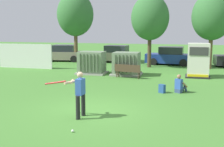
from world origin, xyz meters
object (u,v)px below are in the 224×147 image
parked_car_left_of_center (115,54)px  parked_car_right_of_center (170,56)px  transformer_west (92,63)px  park_bench (128,70)px  backpack (162,89)px  parked_car_leftmost (63,54)px  seated_spectator (180,85)px  transformer_mid_west (126,64)px  batter (79,92)px  sports_ball (73,131)px  generator_enclosure (198,61)px

parked_car_left_of_center → parked_car_right_of_center: bearing=-7.4°
transformer_west → park_bench: bearing=-22.1°
backpack → parked_car_leftmost: 16.03m
seated_spectator → parked_car_right_of_center: (-1.21, 11.36, 0.38)m
transformer_mid_west → parked_car_right_of_center: size_ratio=0.49×
transformer_west → park_bench: (2.90, -1.18, -0.25)m
transformer_mid_west → batter: bearing=-88.4°
transformer_mid_west → seated_spectator: size_ratio=2.18×
transformer_west → sports_ball: size_ratio=23.33×
transformer_mid_west → generator_enclosure: size_ratio=0.91×
backpack → parked_car_left_of_center: size_ratio=0.10×
park_bench → batter: batter is taller
seated_spectator → parked_car_left_of_center: 13.66m
batter → parked_car_leftmost: (-8.14, 16.77, -0.22)m
transformer_west → transformer_mid_west: same height
batter → backpack: bearing=61.7°
park_bench → sports_ball: park_bench is taller
seated_spectator → backpack: bearing=-160.0°
transformer_west → parked_car_left_of_center: size_ratio=0.49×
transformer_west → backpack: size_ratio=4.77×
sports_ball → parked_car_right_of_center: bearing=83.8°
generator_enclosure → backpack: bearing=-109.5°
park_bench → parked_car_right_of_center: bearing=73.8°
transformer_mid_west → parked_car_leftmost: same height
seated_spectator → parked_car_left_of_center: bearing=118.2°
seated_spectator → backpack: 0.95m
generator_enclosure → sports_ball: size_ratio=25.56×
park_bench → parked_car_left_of_center: bearing=109.2°
parked_car_leftmost → batter: bearing=-64.1°
transformer_mid_west → parked_car_left_of_center: bearing=109.7°
seated_spectator → parked_car_left_of_center: size_ratio=0.22×
generator_enclosure → park_bench: size_ratio=1.25×
generator_enclosure → backpack: generator_enclosure is taller
parked_car_left_of_center → transformer_west: bearing=-89.6°
batter → parked_car_leftmost: size_ratio=0.40×
parked_car_leftmost → parked_car_left_of_center: bearing=5.8°
transformer_west → parked_car_leftmost: 8.62m
transformer_mid_west → park_bench: (0.34, -1.20, -0.25)m
transformer_west → parked_car_leftmost: size_ratio=0.48×
transformer_west → transformer_mid_west: size_ratio=1.00×
transformer_mid_west → sports_ball: (0.64, -11.53, -0.74)m
seated_spectator → parked_car_left_of_center: (-6.45, 12.04, 0.38)m
park_bench → backpack: park_bench is taller
parked_car_right_of_center → park_bench: bearing=-106.2°
transformer_west → backpack: 7.48m
generator_enclosure → parked_car_left_of_center: size_ratio=0.54×
transformer_west → backpack: transformer_west is taller
transformer_mid_west → sports_ball: transformer_mid_west is taller
transformer_west → parked_car_right_of_center: (5.18, 6.66, -0.04)m
transformer_mid_west → generator_enclosure: (4.87, 0.37, 0.35)m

